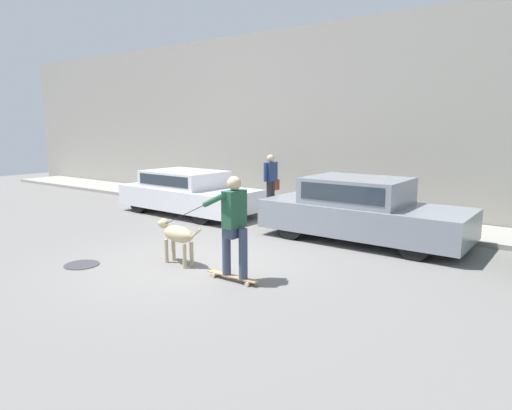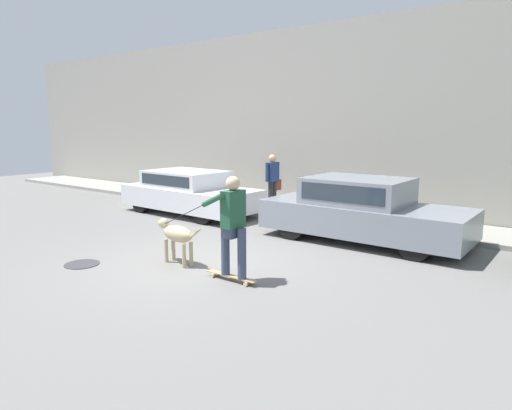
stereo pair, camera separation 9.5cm
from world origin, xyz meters
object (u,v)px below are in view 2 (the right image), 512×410
Objects in this scene: dog at (177,235)px; pedestrian_with_bag at (273,178)px; parked_car_0 at (190,193)px; skateboarder at (233,222)px; parked_car_1 at (362,211)px.

pedestrian_with_bag is (-1.65, 5.34, 0.42)m from dog.
parked_car_0 is 5.93m from skateboarder.
dog is at bearing -45.55° from parked_car_0.
dog is 0.53× the size of skateboarder.
skateboarder is 1.47× the size of pedestrian_with_bag.
skateboarder is (1.41, -0.13, 0.44)m from dog.
parked_car_1 is 2.83× the size of pedestrian_with_bag.
parked_car_0 is 1.84× the size of skateboarder.
parked_car_0 is 2.43m from pedestrian_with_bag.
skateboarder is at bearing -59.33° from pedestrian_with_bag.
parked_car_1 is 1.92× the size of skateboarder.
skateboarder is at bearing -179.51° from dog.
skateboarder is (-0.55, -3.66, 0.32)m from parked_car_1.
dog is (-1.96, -3.53, -0.12)m from parked_car_1.
parked_car_0 is 0.96× the size of parked_car_1.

